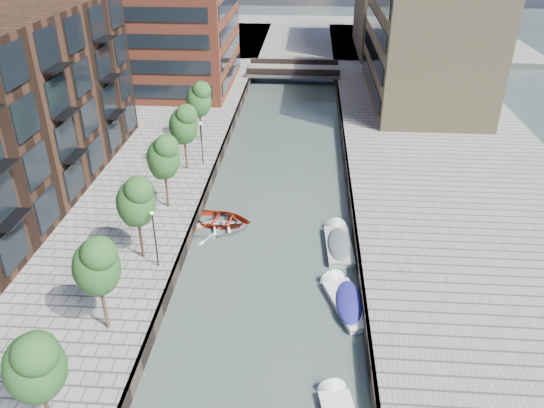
# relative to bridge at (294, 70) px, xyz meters

# --- Properties ---
(water) EXTENTS (300.00, 300.00, 0.00)m
(water) POSITION_rel_bridge_xyz_m (0.00, -32.00, -1.39)
(water) COLOR #38473F
(water) RESTS_ON ground
(quay_right) EXTENTS (20.00, 140.00, 1.00)m
(quay_right) POSITION_rel_bridge_xyz_m (16.00, -32.00, -0.89)
(quay_right) COLOR gray
(quay_right) RESTS_ON ground
(quay_wall_left) EXTENTS (0.25, 140.00, 1.00)m
(quay_wall_left) POSITION_rel_bridge_xyz_m (-6.10, -32.00, -0.89)
(quay_wall_left) COLOR #332823
(quay_wall_left) RESTS_ON ground
(quay_wall_right) EXTENTS (0.25, 140.00, 1.00)m
(quay_wall_right) POSITION_rel_bridge_xyz_m (6.10, -32.00, -0.89)
(quay_wall_right) COLOR #332823
(quay_wall_right) RESTS_ON ground
(far_closure) EXTENTS (80.00, 40.00, 1.00)m
(far_closure) POSITION_rel_bridge_xyz_m (0.00, 28.00, -0.89)
(far_closure) COLOR gray
(far_closure) RESTS_ON ground
(tan_block_near) EXTENTS (12.00, 25.00, 14.00)m
(tan_block_near) POSITION_rel_bridge_xyz_m (16.00, -10.00, 6.61)
(tan_block_near) COLOR #8F7E57
(tan_block_near) RESTS_ON quay_right
(bridge) EXTENTS (13.00, 6.00, 1.30)m
(bridge) POSITION_rel_bridge_xyz_m (0.00, 0.00, 0.00)
(bridge) COLOR gray
(bridge) RESTS_ON ground
(tree_1) EXTENTS (2.50, 2.50, 5.95)m
(tree_1) POSITION_rel_bridge_xyz_m (-8.50, -61.00, 3.92)
(tree_1) COLOR #382619
(tree_1) RESTS_ON quay_left
(tree_2) EXTENTS (2.50, 2.50, 5.95)m
(tree_2) POSITION_rel_bridge_xyz_m (-8.50, -54.00, 3.92)
(tree_2) COLOR #382619
(tree_2) RESTS_ON quay_left
(tree_3) EXTENTS (2.50, 2.50, 5.95)m
(tree_3) POSITION_rel_bridge_xyz_m (-8.50, -47.00, 3.92)
(tree_3) COLOR #382619
(tree_3) RESTS_ON quay_left
(tree_4) EXTENTS (2.50, 2.50, 5.95)m
(tree_4) POSITION_rel_bridge_xyz_m (-8.50, -40.00, 3.92)
(tree_4) COLOR #382619
(tree_4) RESTS_ON quay_left
(tree_5) EXTENTS (2.50, 2.50, 5.95)m
(tree_5) POSITION_rel_bridge_xyz_m (-8.50, -33.00, 3.92)
(tree_5) COLOR #382619
(tree_5) RESTS_ON quay_left
(tree_6) EXTENTS (2.50, 2.50, 5.95)m
(tree_6) POSITION_rel_bridge_xyz_m (-8.50, -26.00, 3.92)
(tree_6) COLOR #382619
(tree_6) RESTS_ON quay_left
(lamp_1) EXTENTS (0.24, 0.24, 4.12)m
(lamp_1) POSITION_rel_bridge_xyz_m (-7.20, -48.00, 2.12)
(lamp_1) COLOR black
(lamp_1) RESTS_ON quay_left
(lamp_2) EXTENTS (0.24, 0.24, 4.12)m
(lamp_2) POSITION_rel_bridge_xyz_m (-7.20, -32.00, 2.12)
(lamp_2) COLOR black
(lamp_2) RESTS_ON quay_left
(sloop_2) EXTENTS (5.54, 4.26, 1.06)m
(sloop_2) POSITION_rel_bridge_xyz_m (-4.37, -40.68, -1.39)
(sloop_2) COLOR #9F2711
(sloop_2) RESTS_ON ground
(sloop_3) EXTENTS (5.47, 4.45, 0.99)m
(sloop_3) POSITION_rel_bridge_xyz_m (-4.21, -42.01, -1.39)
(sloop_3) COLOR white
(sloop_3) RESTS_ON ground
(sloop_4) EXTENTS (5.11, 4.33, 0.90)m
(sloop_4) POSITION_rel_bridge_xyz_m (-4.72, -40.51, -1.39)
(sloop_4) COLOR black
(sloop_4) RESTS_ON ground
(motorboat_3) EXTENTS (3.37, 5.44, 1.72)m
(motorboat_3) POSITION_rel_bridge_xyz_m (5.04, -49.73, -1.18)
(motorboat_3) COLOR white
(motorboat_3) RESTS_ON ground
(motorboat_4) EXTENTS (2.10, 5.35, 1.75)m
(motorboat_4) POSITION_rel_bridge_xyz_m (4.83, -43.20, -1.18)
(motorboat_4) COLOR #ADADAB
(motorboat_4) RESTS_ON ground
(car) EXTENTS (2.11, 4.35, 1.43)m
(car) POSITION_rel_bridge_xyz_m (11.55, -15.37, 0.33)
(car) COLOR silver
(car) RESTS_ON quay_right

